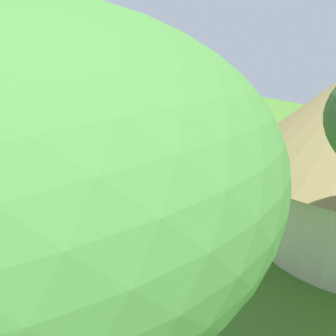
{
  "coord_description": "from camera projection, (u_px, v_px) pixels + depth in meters",
  "views": [
    {
      "loc": [
        6.06,
        10.33,
        4.77
      ],
      "look_at": [
        0.76,
        0.74,
        1.0
      ],
      "focal_mm": 39.14,
      "sensor_mm": 36.0,
      "label": 1
    }
  ],
  "objects": [
    {
      "name": "ground_plane",
      "position": [
        177.0,
        185.0,
        12.87
      ],
      "size": [
        36.0,
        36.0,
        0.0
      ],
      "primitive_type": "plane",
      "color": "#457828"
    },
    {
      "name": "striped_lounge_chair",
      "position": [
        217.0,
        187.0,
        12.06
      ],
      "size": [
        0.74,
        0.92,
        0.65
      ],
      "rotation": [
        0.0,
        0.0,
        2.84
      ],
      "color": "#2DA473",
      "rests_on": "ground_plane"
    },
    {
      "name": "brick_patio_kerb",
      "position": [
        27.0,
        172.0,
        14.1
      ],
      "size": [
        0.67,
        2.82,
        0.08
      ],
      "primitive_type": "cube",
      "rotation": [
        0.0,
        0.0,
        1.46
      ],
      "color": "#AA594A",
      "rests_on": "ground_plane"
    },
    {
      "name": "zebra_toward_hut",
      "position": [
        181.0,
        149.0,
        13.56
      ],
      "size": [
        2.19,
        1.06,
        1.54
      ],
      "rotation": [
        0.0,
        0.0,
        1.83
      ],
      "color": "silver",
      "rests_on": "ground_plane"
    },
    {
      "name": "patio_chair_near_hut",
      "position": [
        100.0,
        208.0,
        9.93
      ],
      "size": [
        0.58,
        0.59,
        0.9
      ],
      "rotation": [
        0.0,
        0.0,
        1.08
      ],
      "color": "white",
      "rests_on": "ground_plane"
    },
    {
      "name": "standing_watcher",
      "position": [
        168.0,
        138.0,
        15.14
      ],
      "size": [
        0.48,
        0.48,
        1.71
      ],
      "rotation": [
        0.0,
        0.0,
        -0.78
      ],
      "color": "black",
      "rests_on": "ground_plane"
    },
    {
      "name": "acacia_tree_behind_hut",
      "position": [
        8.0,
        165.0,
        2.55
      ],
      "size": [
        3.77,
        3.77,
        5.09
      ],
      "color": "brown",
      "rests_on": "ground_plane"
    },
    {
      "name": "patio_chair_west_end",
      "position": [
        194.0,
        212.0,
        9.7
      ],
      "size": [
        0.61,
        0.61,
        0.9
      ],
      "rotation": [
        0.0,
        0.0,
        -2.29
      ],
      "color": "silver",
      "rests_on": "ground_plane"
    },
    {
      "name": "zebra_nearest_camera",
      "position": [
        96.0,
        160.0,
        12.6
      ],
      "size": [
        2.32,
        0.93,
        1.47
      ],
      "rotation": [
        0.0,
        0.0,
        1.76
      ],
      "color": "silver",
      "rests_on": "ground_plane"
    },
    {
      "name": "zebra_by_umbrella",
      "position": [
        261.0,
        153.0,
        13.33
      ],
      "size": [
        1.25,
        1.89,
        1.47
      ],
      "rotation": [
        0.0,
        0.0,
        2.66
      ],
      "color": "silver",
      "rests_on": "ground_plane"
    },
    {
      "name": "shade_umbrella",
      "position": [
        146.0,
        128.0,
        9.24
      ],
      "size": [
        4.11,
        4.11,
        3.2
      ],
      "color": "#493028",
      "rests_on": "ground_plane"
    },
    {
      "name": "guest_beside_umbrella",
      "position": [
        82.0,
        192.0,
        9.79
      ],
      "size": [
        0.41,
        0.49,
        1.62
      ],
      "rotation": [
        0.0,
        0.0,
        4.11
      ],
      "color": "black",
      "rests_on": "ground_plane"
    },
    {
      "name": "patio_chair_near_lawn",
      "position": [
        139.0,
        230.0,
        8.74
      ],
      "size": [
        0.6,
        0.6,
        0.9
      ],
      "rotation": [
        0.0,
        0.0,
        -3.75
      ],
      "color": "white",
      "rests_on": "ground_plane"
    },
    {
      "name": "patio_chair_east_end",
      "position": [
        150.0,
        189.0,
        11.17
      ],
      "size": [
        0.59,
        0.58,
        0.9
      ],
      "rotation": [
        0.0,
        0.0,
        -0.51
      ],
      "color": "silver",
      "rests_on": "ground_plane"
    },
    {
      "name": "patio_dining_table",
      "position": [
        147.0,
        202.0,
        9.91
      ],
      "size": [
        1.5,
        0.92,
        0.74
      ],
      "rotation": [
        0.0,
        0.0,
        0.01
      ],
      "color": "silver",
      "rests_on": "ground_plane"
    }
  ]
}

